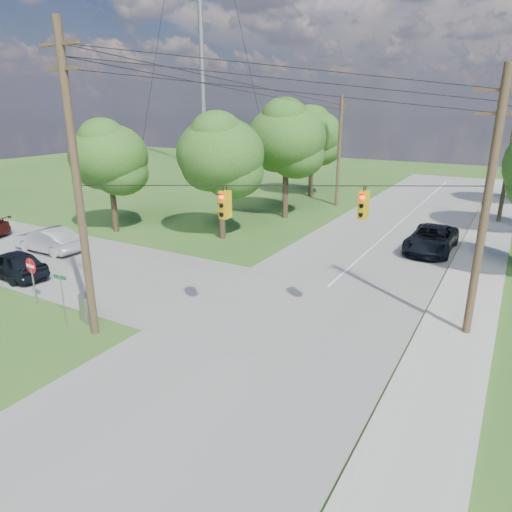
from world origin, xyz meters
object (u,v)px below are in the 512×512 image
Objects in this scene: car_cross_dark at (14,264)px; car_main_north at (431,239)px; pole_sw at (77,185)px; do_not_enter_sign at (32,271)px; car_cross_silver at (48,240)px; pole_north_w at (339,150)px; pole_north_e at (509,159)px; control_cabinet at (88,308)px; pole_ne at (486,205)px.

car_cross_dark is 25.17m from car_main_north.
pole_sw reaches higher than car_cross_dark.
car_main_north is 2.51× the size of do_not_enter_sign.
pole_sw is 14.01m from car_cross_silver.
car_cross_dark is (-8.50, -27.30, -4.32)m from pole_north_w.
pole_sw reaches higher than pole_north_e.
control_cabinet is (7.85, -1.70, -0.18)m from car_cross_dark.
pole_north_w is (-0.40, 29.60, -1.10)m from pole_sw.
pole_north_e reaches higher than do_not_enter_sign.
car_cross_silver is 24.82m from car_main_north.
control_cabinet is (-14.55, -29.00, -4.51)m from pole_north_e.
control_cabinet is at bearing -91.29° from pole_north_w.
pole_sw is at bearing 60.46° from car_cross_silver.
do_not_enter_sign is at bearing -122.09° from pole_north_e.
do_not_enter_sign is (6.63, -5.66, 0.88)m from car_cross_silver.
pole_sw is 1.20× the size of pole_north_w.
car_cross_dark is 4.63m from do_not_enter_sign.
car_main_north is (10.50, -10.80, -4.28)m from pole_north_w.
car_cross_silver is (-24.82, -23.34, -4.30)m from pole_north_e.
car_cross_dark is at bearing -166.69° from pole_ne.
car_cross_silver is 8.76m from do_not_enter_sign.
pole_ne reaches higher than pole_north_w.
control_cabinet is at bearing 3.85° from do_not_enter_sign.
pole_north_w is 29.52m from do_not_enter_sign.
pole_north_e is at bearing 65.48° from pole_sw.
pole_ne is 4.48× the size of do_not_enter_sign.
car_cross_silver is 0.82× the size of car_main_north.
pole_north_e is at bearing 132.65° from car_cross_silver.
pole_north_w reaches higher than car_cross_dark.
pole_ne is 19.85m from do_not_enter_sign.
do_not_enter_sign reaches higher than car_cross_silver.
pole_sw reaches higher than pole_ne.
pole_sw reaches higher than car_cross_silver.
car_main_north is at bearing 106.89° from pole_ne.
pole_ne is 8.40× the size of control_cabinet.
pole_north_e is at bearing 73.37° from car_main_north.
pole_sw is at bearing -114.52° from pole_north_e.
car_main_north is 21.35m from control_cabinet.
pole_north_w is at bearing 167.48° from car_cross_dark.
pole_north_w is 1.70× the size of car_main_north.
do_not_enter_sign is at bearing -158.94° from pole_ne.
control_cabinet is at bearing -154.31° from pole_ne.
pole_north_e reaches higher than car_cross_dark.
pole_north_w is at bearing 122.29° from pole_ne.
pole_north_e is 2.20× the size of car_cross_dark.
pole_north_w is 4.26× the size of do_not_enter_sign.
pole_north_w is at bearing 135.04° from car_main_north.
pole_ne reaches higher than car_cross_silver.
pole_north_w is at bearing 154.34° from car_cross_silver.
pole_sw is 1.20× the size of pole_north_e.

